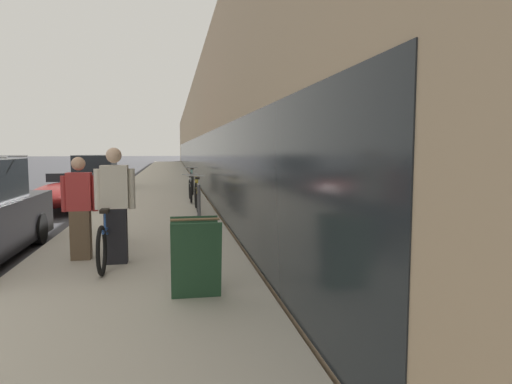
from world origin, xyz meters
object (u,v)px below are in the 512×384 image
at_px(person_rider, 115,206).
at_px(cruiser_bike_farthest, 192,183).
at_px(cruiser_bike_nearest, 197,196).
at_px(sandwich_board_sign, 196,257).
at_px(person_bystander, 80,208).
at_px(cruiser_bike_middle, 190,190).
at_px(tandem_bicycle, 112,234).
at_px(bike_rack_hoop, 199,198).
at_px(vintage_roadster_curbside, 62,195).
at_px(parked_sedan_far, 96,175).

bearing_deg(person_rider, cruiser_bike_farthest, 81.56).
distance_m(cruiser_bike_nearest, sandwich_board_sign, 7.25).
distance_m(person_bystander, cruiser_bike_middle, 7.80).
distance_m(tandem_bicycle, sandwich_board_sign, 2.39).
distance_m(tandem_bicycle, person_rider, 0.62).
relative_size(bike_rack_hoop, vintage_roadster_curbside, 0.20).
distance_m(person_rider, vintage_roadster_curbside, 7.69).
bearing_deg(cruiser_bike_farthest, bike_rack_hoop, -90.88).
xyz_separation_m(person_rider, person_bystander, (-0.56, 0.34, -0.07)).
bearing_deg(person_bystander, sandwich_board_sign, -51.43).
distance_m(cruiser_bike_middle, parked_sedan_far, 6.68).
xyz_separation_m(person_bystander, cruiser_bike_farthest, (2.10, 10.07, -0.37)).
bearing_deg(vintage_roadster_curbside, person_rider, -71.82).
bearing_deg(person_bystander, cruiser_bike_middle, 75.50).
relative_size(tandem_bicycle, person_rider, 1.62).
relative_size(cruiser_bike_nearest, parked_sedan_far, 0.43).
relative_size(cruiser_bike_farthest, parked_sedan_far, 0.47).
bearing_deg(bike_rack_hoop, tandem_bicycle, -112.71).
bearing_deg(parked_sedan_far, tandem_bicycle, -80.07).
height_order(bike_rack_hoop, cruiser_bike_farthest, cruiser_bike_farthest).
xyz_separation_m(person_rider, parked_sedan_far, (-2.39, 13.38, -0.30)).
height_order(person_rider, sandwich_board_sign, person_rider).
relative_size(cruiser_bike_nearest, cruiser_bike_middle, 0.99).
relative_size(person_rider, parked_sedan_far, 0.41).
distance_m(person_bystander, parked_sedan_far, 13.18).
bearing_deg(bike_rack_hoop, vintage_roadster_curbside, 140.07).
distance_m(bike_rack_hoop, parked_sedan_far, 10.06).
distance_m(tandem_bicycle, person_bystander, 0.61).
distance_m(person_rider, cruiser_bike_nearest, 5.74).
xyz_separation_m(person_rider, cruiser_bike_middle, (1.39, 7.88, -0.49)).
height_order(vintage_roadster_curbside, parked_sedan_far, parked_sedan_far).
relative_size(cruiser_bike_middle, vintage_roadster_curbside, 0.42).
height_order(person_rider, vintage_roadster_curbside, person_rider).
xyz_separation_m(bike_rack_hoop, sandwich_board_sign, (-0.37, -5.79, -0.06)).
bearing_deg(tandem_bicycle, cruiser_bike_farthest, 80.65).
height_order(person_bystander, parked_sedan_far, person_bystander).
height_order(cruiser_bike_middle, parked_sedan_far, parked_sedan_far).
height_order(cruiser_bike_middle, sandwich_board_sign, sandwich_board_sign).
height_order(tandem_bicycle, cruiser_bike_farthest, cruiser_bike_farthest).
relative_size(tandem_bicycle, cruiser_bike_middle, 1.53).
relative_size(person_bystander, bike_rack_hoop, 1.85).
relative_size(person_bystander, cruiser_bike_middle, 0.87).
xyz_separation_m(person_bystander, vintage_roadster_curbside, (-1.84, 6.96, -0.45)).
height_order(cruiser_bike_middle, vintage_roadster_curbside, vintage_roadster_curbside).
xyz_separation_m(bike_rack_hoop, cruiser_bike_nearest, (0.03, 1.44, -0.12)).
bearing_deg(bike_rack_hoop, cruiser_bike_nearest, 88.80).
bearing_deg(person_rider, sandwich_board_sign, -57.85).
bearing_deg(bike_rack_hoop, sandwich_board_sign, -93.64).
xyz_separation_m(tandem_bicycle, cruiser_bike_middle, (1.50, 7.52, -0.00)).
height_order(person_rider, cruiser_bike_middle, person_rider).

